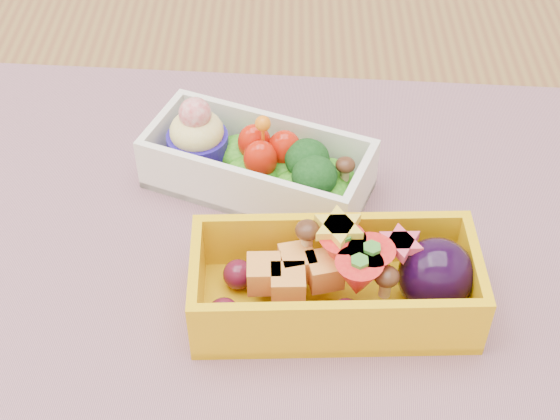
{
  "coord_description": "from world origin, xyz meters",
  "views": [
    {
      "loc": [
        0.04,
        -0.45,
        1.2
      ],
      "look_at": [
        0.03,
        -0.03,
        0.79
      ],
      "focal_mm": 51.46,
      "sensor_mm": 36.0,
      "label": 1
    }
  ],
  "objects_px": {
    "table": "(241,297)",
    "bento_white": "(257,163)",
    "bento_yellow": "(341,282)",
    "placemat": "(270,251)"
  },
  "relations": [
    {
      "from": "table",
      "to": "placemat",
      "type": "distance_m",
      "value": 0.11
    },
    {
      "from": "table",
      "to": "bento_white",
      "type": "height_order",
      "value": "bento_white"
    },
    {
      "from": "bento_white",
      "to": "placemat",
      "type": "bearing_deg",
      "value": -58.53
    },
    {
      "from": "table",
      "to": "bento_yellow",
      "type": "bearing_deg",
      "value": -50.36
    },
    {
      "from": "bento_white",
      "to": "bento_yellow",
      "type": "bearing_deg",
      "value": -41.87
    },
    {
      "from": "placemat",
      "to": "bento_yellow",
      "type": "xyz_separation_m",
      "value": [
        0.05,
        -0.05,
        0.03
      ]
    },
    {
      "from": "placemat",
      "to": "bento_white",
      "type": "relative_size",
      "value": 3.06
    },
    {
      "from": "table",
      "to": "bento_white",
      "type": "relative_size",
      "value": 6.25
    },
    {
      "from": "bento_yellow",
      "to": "bento_white",
      "type": "bearing_deg",
      "value": 114.24
    },
    {
      "from": "table",
      "to": "bento_yellow",
      "type": "relative_size",
      "value": 6.11
    }
  ]
}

